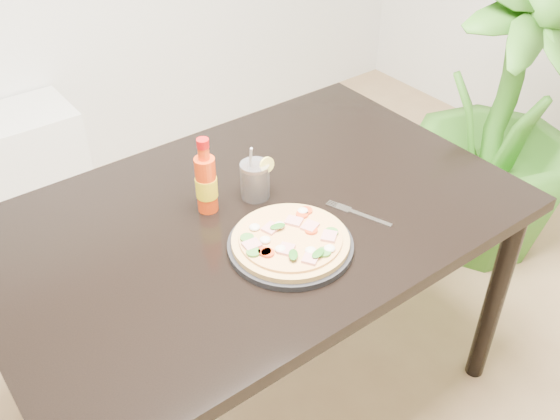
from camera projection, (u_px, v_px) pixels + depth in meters
dining_table at (254, 236)px, 1.70m from camera, size 1.40×0.90×0.75m
plate at (290, 245)px, 1.53m from camera, size 0.31×0.31×0.02m
pizza at (291, 240)px, 1.52m from camera, size 0.29×0.29×0.03m
hot_sauce_bottle at (206, 183)px, 1.61m from camera, size 0.06×0.06×0.22m
cola_cup at (255, 181)px, 1.68m from camera, size 0.09×0.08×0.17m
fork at (357, 213)px, 1.64m from camera, size 0.08×0.18×0.00m
houseplant at (501, 117)px, 2.39m from camera, size 0.78×0.78×1.18m
plant_pot at (477, 216)px, 2.68m from camera, size 0.28×0.28×0.22m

